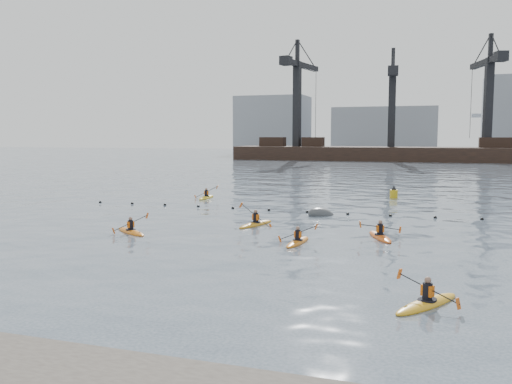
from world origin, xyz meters
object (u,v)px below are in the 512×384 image
kayaker_3 (256,223)px  mooring_buoy (321,215)px  kayaker_0 (298,241)px  kayaker_5 (206,197)px  kayaker_1 (427,302)px  kayaker_4 (380,236)px  nav_buoy (394,194)px  kayaker_2 (131,231)px

kayaker_3 → mooring_buoy: kayaker_3 is taller
kayaker_0 → kayaker_5: kayaker_5 is taller
kayaker_0 → mooring_buoy: kayaker_0 is taller
kayaker_1 → kayaker_4: (-2.71, 11.82, 0.00)m
kayaker_3 → kayaker_1: bearing=-37.2°
kayaker_1 → kayaker_4: bearing=133.7°
kayaker_4 → nav_buoy: size_ratio=2.74×
kayaker_4 → kayaker_5: bearing=-62.9°
kayaker_2 → kayaker_3: (6.11, 4.85, 0.01)m
kayaker_1 → nav_buoy: bearing=127.0°
kayaker_4 → mooring_buoy: size_ratio=1.72×
kayaker_2 → nav_buoy: bearing=5.0°
kayaker_0 → kayaker_2: (-10.05, -0.10, 0.00)m
kayaker_1 → kayaker_2: 18.94m
mooring_buoy → nav_buoy: 13.30m
kayaker_1 → kayaker_4: kayaker_1 is taller
kayaker_4 → nav_buoy: (-0.76, 20.11, 0.28)m
kayaker_2 → kayaker_3: 7.80m
kayaker_0 → mooring_buoy: (-0.86, 10.35, -0.10)m
kayaker_2 → mooring_buoy: size_ratio=1.50×
nav_buoy → kayaker_2: bearing=-119.9°
nav_buoy → kayaker_3: bearing=-111.5°
kayaker_1 → kayaker_4: size_ratio=0.94×
nav_buoy → kayaker_5: bearing=-161.3°
kayaker_3 → mooring_buoy: bearing=76.2°
kayaker_0 → kayaker_4: size_ratio=0.91×
kayaker_2 → kayaker_4: 14.36m
nav_buoy → kayaker_4: bearing=-87.8°
kayaker_1 → nav_buoy: 32.12m
kayaker_3 → kayaker_4: bearing=1.8°
kayaker_0 → kayaker_2: bearing=-174.9°
kayaker_4 → mooring_buoy: 8.90m
kayaker_3 → kayaker_4: size_ratio=1.02×
kayaker_0 → kayaker_3: size_ratio=0.89×
mooring_buoy → kayaker_2: bearing=-131.3°
kayaker_5 → mooring_buoy: size_ratio=1.62×
kayaker_0 → kayaker_3: kayaker_3 is taller
kayaker_2 → kayaker_3: size_ratio=0.86×
kayaker_4 → nav_buoy: nav_buoy is taller
kayaker_4 → kayaker_5: (-16.95, 14.63, -0.01)m
kayaker_1 → kayaker_2: kayaker_2 is taller
kayaker_1 → kayaker_4: 12.13m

